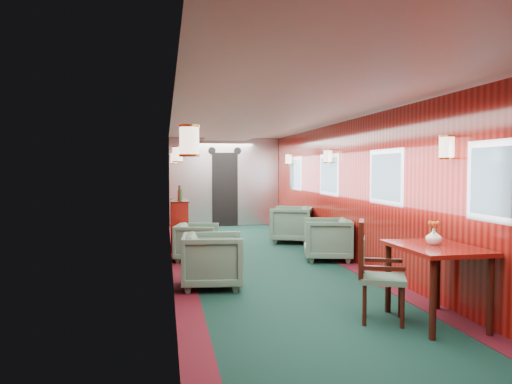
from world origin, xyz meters
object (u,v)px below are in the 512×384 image
at_px(armchair_left_near, 213,260).
at_px(armchair_right_near, 327,239).
at_px(armchair_right_far, 292,224).
at_px(side_chair, 373,267).
at_px(credenza, 179,224).
at_px(armchair_left_far, 197,242).
at_px(dining_table, 436,258).

distance_m(armchair_left_near, armchair_right_near, 2.66).
bearing_deg(armchair_right_far, armchair_left_near, -6.62).
relative_size(side_chair, credenza, 0.83).
height_order(credenza, armchair_left_near, credenza).
xyz_separation_m(side_chair, armchair_left_far, (-1.57, 3.69, -0.24)).
bearing_deg(armchair_right_near, dining_table, 13.20).
relative_size(armchair_left_far, armchair_right_far, 0.82).
distance_m(dining_table, armchair_right_far, 5.62).
height_order(side_chair, armchair_right_far, side_chair).
bearing_deg(armchair_right_near, armchair_right_far, -163.79).
height_order(side_chair, armchair_left_near, side_chair).
bearing_deg(armchair_left_near, armchair_right_far, -23.17).
distance_m(credenza, armchair_left_near, 3.25).
xyz_separation_m(side_chair, armchair_right_near, (0.62, 3.34, -0.20)).
bearing_deg(side_chair, credenza, 133.40).
height_order(side_chair, armchair_left_far, side_chair).
relative_size(armchair_right_near, armchair_right_far, 0.93).
relative_size(credenza, armchair_right_far, 1.46).
bearing_deg(armchair_left_far, dining_table, -137.84).
relative_size(dining_table, armchair_right_near, 1.34).
xyz_separation_m(dining_table, armchair_left_near, (-2.08, 1.91, -0.30)).
height_order(credenza, armchair_left_far, credenza).
relative_size(side_chair, armchair_right_far, 1.22).
distance_m(side_chair, armchair_right_far, 5.46).
distance_m(armchair_left_far, armchair_right_near, 2.23).
bearing_deg(side_chair, armchair_right_near, 102.46).
relative_size(armchair_left_near, armchair_right_near, 1.00).
xyz_separation_m(dining_table, armchair_left_far, (-2.17, 3.87, -0.35)).
relative_size(dining_table, credenza, 0.85).
bearing_deg(armchair_left_far, armchair_right_far, -37.49).
xyz_separation_m(dining_table, side_chair, (-0.60, 0.18, -0.10)).
distance_m(credenza, armchair_right_far, 2.42).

